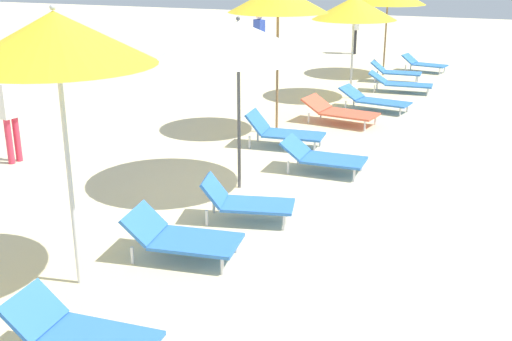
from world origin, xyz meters
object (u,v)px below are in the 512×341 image
at_px(lounger_third_shoreside, 181,237).
at_px(lounger_fourth_inland, 245,201).
at_px(lounger_fourth_shoreside, 322,156).
at_px(person_walking_mid, 9,107).
at_px(umbrella_sixth, 355,8).
at_px(lounger_farthest_inland, 395,71).
at_px(umbrella_fourth, 238,39).
at_px(lounger_fifth_inland, 283,131).
at_px(lounger_third_inland, 80,332).
at_px(umbrella_third, 56,38).
at_px(lounger_fifth_shoreside, 340,111).
at_px(lounger_sixth_inland, 374,99).
at_px(person_walking_near, 356,24).
at_px(lounger_farthest_shoreside, 424,63).
at_px(lounger_sixth_shoreside, 400,83).
at_px(person_walking_far, 259,33).

bearing_deg(lounger_third_shoreside, lounger_fourth_inland, 70.40).
distance_m(lounger_fourth_shoreside, person_walking_mid, 5.29).
bearing_deg(umbrella_sixth, lounger_farthest_inland, 75.89).
distance_m(umbrella_fourth, lounger_fifth_inland, 2.98).
height_order(lounger_third_inland, person_walking_mid, person_walking_mid).
distance_m(lounger_fourth_inland, person_walking_mid, 4.78).
height_order(umbrella_fourth, lounger_fourth_shoreside, umbrella_fourth).
distance_m(lounger_third_inland, lounger_farthest_inland, 13.97).
xyz_separation_m(umbrella_third, lounger_fifth_shoreside, (0.79, 7.74, -2.36)).
distance_m(lounger_third_inland, lounger_sixth_inland, 10.42).
distance_m(umbrella_fourth, person_walking_near, 14.34).
bearing_deg(lounger_sixth_inland, lounger_third_shoreside, -84.11).
xyz_separation_m(lounger_fifth_shoreside, lounger_fifth_inland, (-0.51, -2.07, 0.03)).
relative_size(lounger_fifth_shoreside, lounger_farthest_shoreside, 1.17).
relative_size(lounger_fourth_shoreside, lounger_sixth_shoreside, 0.82).
xyz_separation_m(lounger_fifth_shoreside, person_walking_mid, (-4.45, -4.66, 0.69)).
bearing_deg(lounger_fourth_inland, lounger_third_shoreside, -115.60).
xyz_separation_m(umbrella_third, lounger_sixth_shoreside, (1.38, 11.44, -2.38)).
relative_size(lounger_fourth_inland, person_walking_mid, 0.81).
bearing_deg(person_walking_far, lounger_third_inland, 47.27).
xyz_separation_m(person_walking_near, person_walking_far, (-2.35, -3.28, -0.07)).
bearing_deg(lounger_third_inland, lounger_farthest_inland, 85.66).
bearing_deg(umbrella_sixth, lounger_fourth_shoreside, -80.20).
height_order(umbrella_sixth, person_walking_near, umbrella_sixth).
bearing_deg(lounger_sixth_inland, lounger_fourth_shoreside, -78.84).
bearing_deg(person_walking_near, person_walking_mid, 61.42).
bearing_deg(lounger_farthest_inland, person_walking_near, 112.60).
distance_m(lounger_fourth_shoreside, lounger_farthest_inland, 8.20).
height_order(lounger_farthest_shoreside, person_walking_near, person_walking_near).
bearing_deg(lounger_farthest_shoreside, lounger_fourth_shoreside, -79.57).
xyz_separation_m(umbrella_third, person_walking_far, (-3.69, 14.30, -1.65)).
bearing_deg(lounger_third_inland, lounger_sixth_shoreside, 83.95).
relative_size(lounger_fourth_shoreside, lounger_sixth_inland, 0.82).
height_order(lounger_fourth_inland, lounger_sixth_inland, lounger_fourth_inland).
bearing_deg(lounger_farthest_inland, lounger_third_inland, -93.67).
distance_m(lounger_fifth_inland, umbrella_sixth, 4.99).
distance_m(lounger_fourth_inland, lounger_farthest_shoreside, 12.51).
distance_m(lounger_farthest_shoreside, person_walking_far, 5.27).
height_order(lounger_farthest_inland, person_walking_far, person_walking_far).
height_order(lounger_fourth_inland, lounger_sixth_shoreside, lounger_fourth_inland).
bearing_deg(person_walking_near, lounger_farthest_shoreside, 115.58).
bearing_deg(lounger_fourth_shoreside, umbrella_third, -108.14).
distance_m(person_walking_near, person_walking_mid, 14.69).
height_order(lounger_third_inland, lounger_fourth_shoreside, lounger_third_inland).
bearing_deg(lounger_farthest_inland, lounger_sixth_inland, -90.24).
bearing_deg(lounger_sixth_inland, umbrella_fourth, -88.69).
bearing_deg(person_walking_near, person_walking_far, 34.87).
bearing_deg(person_walking_mid, umbrella_third, -34.25).
distance_m(lounger_third_inland, lounger_fifth_shoreside, 8.94).
xyz_separation_m(lounger_third_shoreside, umbrella_fourth, (-0.33, 2.45, 1.97)).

